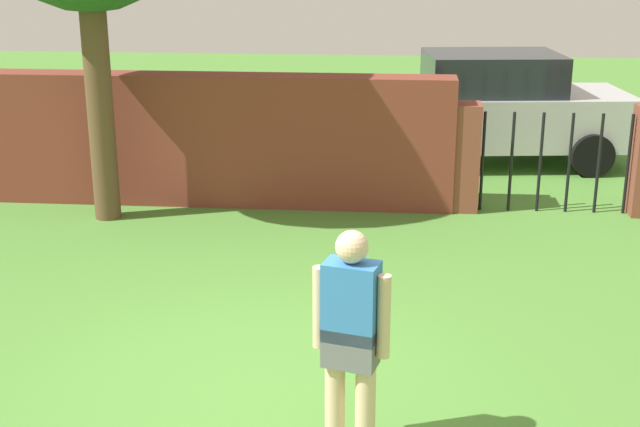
# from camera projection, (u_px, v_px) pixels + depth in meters

# --- Properties ---
(ground_plane) EXTENTS (40.00, 40.00, 0.00)m
(ground_plane) POSITION_uv_depth(u_px,v_px,m) (255.00, 383.00, 7.00)
(ground_plane) COLOR #4C8433
(brick_wall) EXTENTS (6.68, 0.50, 1.73)m
(brick_wall) POSITION_uv_depth(u_px,v_px,m) (199.00, 140.00, 11.47)
(brick_wall) COLOR brown
(brick_wall) RESTS_ON ground
(person) EXTENTS (0.53, 0.30, 1.62)m
(person) POSITION_uv_depth(u_px,v_px,m) (351.00, 333.00, 5.83)
(person) COLOR beige
(person) RESTS_ON ground
(fence_gate) EXTENTS (2.81, 0.44, 1.40)m
(fence_gate) POSITION_uv_depth(u_px,v_px,m) (555.00, 159.00, 11.13)
(fence_gate) COLOR brown
(fence_gate) RESTS_ON ground
(car) EXTENTS (4.37, 2.30, 1.72)m
(car) POSITION_uv_depth(u_px,v_px,m) (490.00, 109.00, 13.49)
(car) COLOR #B7B7BC
(car) RESTS_ON ground
(frisbee_green) EXTENTS (0.27, 0.27, 0.02)m
(frisbee_green) POSITION_uv_depth(u_px,v_px,m) (356.00, 365.00, 7.28)
(frisbee_green) COLOR green
(frisbee_green) RESTS_ON ground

